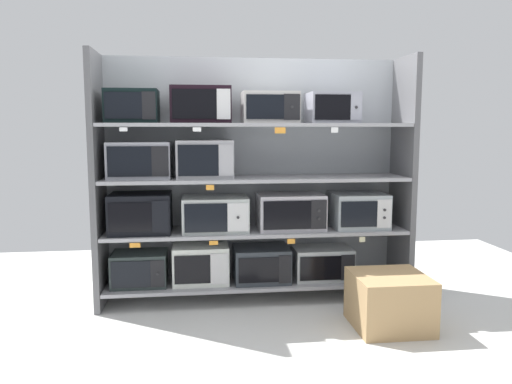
% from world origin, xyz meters
% --- Properties ---
extents(ground, '(6.61, 6.00, 0.02)m').
position_xyz_m(ground, '(0.00, -1.00, -0.01)').
color(ground, silver).
extents(back_panel, '(2.81, 0.04, 2.14)m').
position_xyz_m(back_panel, '(0.00, 0.28, 1.07)').
color(back_panel, '#9EA3A8').
rests_on(back_panel, ground).
extents(upright_left, '(0.05, 0.51, 2.14)m').
position_xyz_m(upright_left, '(-1.34, 0.00, 1.07)').
color(upright_left, '#5B5B5E').
rests_on(upright_left, ground).
extents(upright_right, '(0.05, 0.51, 2.14)m').
position_xyz_m(upright_right, '(1.34, 0.00, 1.07)').
color(upright_right, '#5B5B5E').
rests_on(upright_right, ground).
extents(shelf_0, '(2.61, 0.51, 0.03)m').
position_xyz_m(shelf_0, '(0.00, 0.00, 0.15)').
color(shelf_0, '#99999E').
rests_on(shelf_0, ground).
extents(microwave_0, '(0.46, 0.37, 0.29)m').
position_xyz_m(microwave_0, '(-1.02, -0.00, 0.31)').
color(microwave_0, '#283231').
rests_on(microwave_0, shelf_0).
extents(microwave_1, '(0.48, 0.35, 0.33)m').
position_xyz_m(microwave_1, '(-0.49, -0.00, 0.33)').
color(microwave_1, silver).
rests_on(microwave_1, shelf_0).
extents(microwave_2, '(0.48, 0.41, 0.30)m').
position_xyz_m(microwave_2, '(0.05, -0.00, 0.32)').
color(microwave_2, '#2D3339').
rests_on(microwave_2, shelf_0).
extents(microwave_3, '(0.52, 0.35, 0.28)m').
position_xyz_m(microwave_3, '(0.60, -0.00, 0.31)').
color(microwave_3, '#B6BDBC').
rests_on(microwave_3, shelf_0).
extents(shelf_1, '(2.61, 0.51, 0.03)m').
position_xyz_m(shelf_1, '(0.00, 0.00, 0.61)').
color(shelf_1, '#99999E').
extents(microwave_4, '(0.51, 0.43, 0.34)m').
position_xyz_m(microwave_4, '(-0.99, -0.00, 0.80)').
color(microwave_4, black).
rests_on(microwave_4, shelf_1).
extents(microwave_5, '(0.56, 0.43, 0.30)m').
position_xyz_m(microwave_5, '(-0.36, -0.00, 0.78)').
color(microwave_5, '#B1B8B5').
rests_on(microwave_5, shelf_1).
extents(microwave_6, '(0.58, 0.41, 0.31)m').
position_xyz_m(microwave_6, '(0.30, -0.00, 0.78)').
color(microwave_6, '#B4B0B8').
rests_on(microwave_6, shelf_1).
extents(microwave_7, '(0.47, 0.44, 0.31)m').
position_xyz_m(microwave_7, '(0.92, -0.00, 0.78)').
color(microwave_7, '#9AA4A8').
rests_on(microwave_7, shelf_1).
extents(price_tag_0, '(0.09, 0.00, 0.04)m').
position_xyz_m(price_tag_0, '(-1.02, -0.26, 0.57)').
color(price_tag_0, orange).
extents(price_tag_1, '(0.07, 0.00, 0.03)m').
position_xyz_m(price_tag_1, '(-0.38, -0.26, 0.58)').
color(price_tag_1, orange).
extents(price_tag_2, '(0.07, 0.00, 0.04)m').
position_xyz_m(price_tag_2, '(0.27, -0.26, 0.57)').
color(price_tag_2, orange).
extents(price_tag_3, '(0.05, 0.00, 0.04)m').
position_xyz_m(price_tag_3, '(0.88, -0.26, 0.57)').
color(price_tag_3, beige).
extents(shelf_2, '(2.61, 0.51, 0.03)m').
position_xyz_m(shelf_2, '(0.00, 0.00, 1.08)').
color(shelf_2, '#99999E').
extents(microwave_8, '(0.52, 0.34, 0.31)m').
position_xyz_m(microwave_8, '(-0.99, -0.00, 1.25)').
color(microwave_8, '#9D9FAA').
rests_on(microwave_8, shelf_2).
extents(microwave_9, '(0.48, 0.41, 0.32)m').
position_xyz_m(microwave_9, '(-0.44, -0.00, 1.25)').
color(microwave_9, '#9E9DA3').
rests_on(microwave_9, shelf_2).
extents(price_tag_4, '(0.07, 0.00, 0.04)m').
position_xyz_m(price_tag_4, '(-0.41, -0.26, 1.04)').
color(price_tag_4, orange).
extents(shelf_3, '(2.61, 0.51, 0.03)m').
position_xyz_m(shelf_3, '(0.00, 0.00, 1.54)').
color(shelf_3, '#99999E').
extents(microwave_10, '(0.43, 0.37, 0.28)m').
position_xyz_m(microwave_10, '(-1.03, -0.00, 1.69)').
color(microwave_10, black).
rests_on(microwave_10, shelf_3).
extents(microwave_11, '(0.50, 0.33, 0.31)m').
position_xyz_m(microwave_11, '(-0.47, -0.00, 1.71)').
color(microwave_11, black).
rests_on(microwave_11, shelf_3).
extents(microwave_12, '(0.48, 0.36, 0.27)m').
position_xyz_m(microwave_12, '(0.12, -0.00, 1.69)').
color(microwave_12, '#BCB8B5').
rests_on(microwave_12, shelf_3).
extents(microwave_13, '(0.43, 0.37, 0.26)m').
position_xyz_m(microwave_13, '(0.67, -0.00, 1.69)').
color(microwave_13, '#9799A6').
rests_on(microwave_13, shelf_3).
extents(price_tag_5, '(0.06, 0.00, 0.03)m').
position_xyz_m(price_tag_5, '(-1.08, -0.26, 1.51)').
color(price_tag_5, white).
extents(price_tag_6, '(0.07, 0.00, 0.03)m').
position_xyz_m(price_tag_6, '(-0.50, -0.26, 1.50)').
color(price_tag_6, white).
extents(price_tag_7, '(0.09, 0.00, 0.05)m').
position_xyz_m(price_tag_7, '(0.17, -0.26, 1.50)').
color(price_tag_7, orange).
extents(price_tag_8, '(0.06, 0.00, 0.04)m').
position_xyz_m(price_tag_8, '(0.62, -0.26, 1.50)').
color(price_tag_8, white).
extents(shipping_carton, '(0.55, 0.55, 0.41)m').
position_xyz_m(shipping_carton, '(0.93, -0.77, 0.21)').
color(shipping_carton, tan).
rests_on(shipping_carton, ground).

